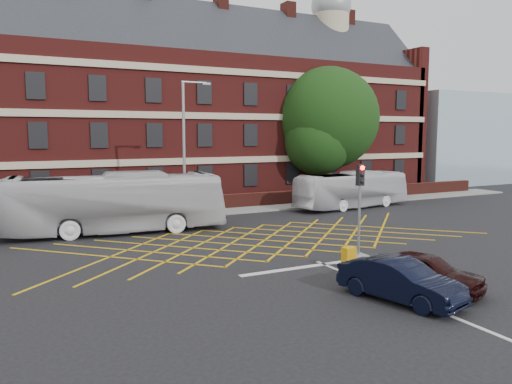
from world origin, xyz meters
name	(u,v)px	position (x,y,z in m)	size (l,w,h in m)	color
ground	(283,248)	(0.00, 0.00, 0.00)	(120.00, 120.00, 0.00)	black
victorian_building	(161,108)	(0.25, 22.00, 7.84)	(51.00, 12.17, 20.40)	#5B1917
boundary_wall	(194,204)	(0.00, 13.00, 0.55)	(56.00, 0.50, 1.10)	#4D1B14
far_pavement	(199,213)	(0.00, 12.00, 0.06)	(60.00, 3.00, 0.12)	slate
glass_block	(448,139)	(34.00, 21.00, 5.00)	(14.00, 10.00, 10.00)	#99B2BF
box_junction_hatching	(265,240)	(0.00, 2.00, 0.01)	(11.50, 0.12, 0.02)	#CC990C
stop_line	(324,264)	(0.00, -3.50, 0.01)	(8.00, 0.30, 0.02)	silver
centre_line	(441,312)	(0.00, -10.00, 0.01)	(0.15, 14.00, 0.02)	silver
bus_left	(114,203)	(-6.69, 7.58, 1.72)	(2.89, 12.36, 3.44)	silver
bus_right	(352,190)	(11.32, 9.32, 1.38)	(2.31, 9.88, 2.75)	silver
car_navy	(400,280)	(-0.40, -8.57, 0.71)	(1.50, 4.30, 1.42)	black
car_maroon	(425,272)	(1.19, -8.13, 0.69)	(1.64, 4.08, 1.39)	black
deciduous_tree	(327,125)	(13.28, 15.53, 6.35)	(8.89, 8.89, 11.40)	black
traffic_light_near	(359,220)	(1.93, -3.40, 1.76)	(0.70, 0.70, 4.27)	slate
street_lamp	(185,176)	(-2.14, 8.50, 3.01)	(2.25, 1.00, 8.79)	slate
utility_cabinet	(349,258)	(0.50, -4.58, 0.46)	(0.49, 0.43, 0.92)	#CE900C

